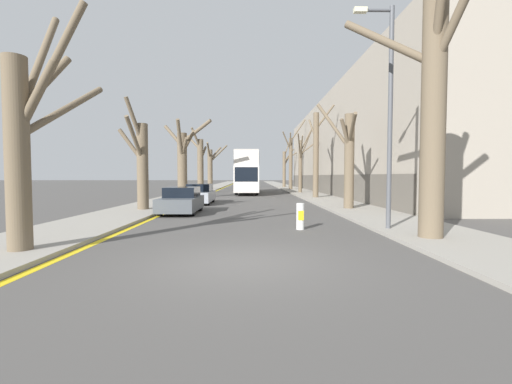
{
  "coord_description": "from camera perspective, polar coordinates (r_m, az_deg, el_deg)",
  "views": [
    {
      "loc": [
        0.2,
        -7.71,
        1.97
      ],
      "look_at": [
        0.66,
        24.84,
        0.43
      ],
      "focal_mm": 24.0,
      "sensor_mm": 36.0,
      "label": 1
    }
  ],
  "objects": [
    {
      "name": "parked_car_1",
      "position": [
        24.7,
        -9.37,
        -0.35
      ],
      "size": [
        1.81,
        4.58,
        1.4
      ],
      "color": "#9EA3AD",
      "rests_on": "ground"
    },
    {
      "name": "street_tree_left_3",
      "position": [
        40.78,
        -9.32,
        4.77
      ],
      "size": [
        2.58,
        3.45,
        7.48
      ],
      "color": "brown",
      "rests_on": "ground"
    },
    {
      "name": "street_tree_left_4",
      "position": [
        50.58,
        -7.54,
        4.21
      ],
      "size": [
        2.86,
        4.16,
        6.68
      ],
      "color": "brown",
      "rests_on": "ground"
    },
    {
      "name": "double_decker_bus",
      "position": [
        38.42,
        -1.51,
        3.59
      ],
      "size": [
        2.48,
        11.76,
        4.54
      ],
      "color": "silver",
      "rests_on": "ground"
    },
    {
      "name": "ground_plane",
      "position": [
        7.96,
        -2.28,
        -11.62
      ],
      "size": [
        300.0,
        300.0,
        0.0
      ],
      "primitive_type": "plane",
      "color": "#4C4947"
    },
    {
      "name": "building_facade_right",
      "position": [
        40.84,
        17.46,
        7.07
      ],
      "size": [
        10.08,
        46.52,
        10.35
      ],
      "color": "#9E9384",
      "rests_on": "ground"
    },
    {
      "name": "parked_car_0",
      "position": [
        18.46,
        -12.3,
        -1.44
      ],
      "size": [
        1.83,
        4.13,
        1.37
      ],
      "color": "#4C5156",
      "rests_on": "ground"
    },
    {
      "name": "street_tree_right_0",
      "position": [
        11.64,
        27.28,
        12.29
      ],
      "size": [
        2.83,
        3.28,
        8.28
      ],
      "color": "brown",
      "rests_on": "ground"
    },
    {
      "name": "sidewalk_right",
      "position": [
        58.05,
        5.15,
        0.81
      ],
      "size": [
        3.38,
        120.0,
        0.12
      ],
      "primitive_type": "cube",
      "color": "gray",
      "rests_on": "ground"
    },
    {
      "name": "street_tree_right_5",
      "position": [
        57.99,
        4.87,
        4.24
      ],
      "size": [
        3.22,
        2.65,
        7.94
      ],
      "color": "brown",
      "rests_on": "ground"
    },
    {
      "name": "street_tree_right_2",
      "position": [
        30.18,
        9.99,
        6.47
      ],
      "size": [
        2.02,
        1.83,
        8.1
      ],
      "color": "brown",
      "rests_on": "ground"
    },
    {
      "name": "street_tree_left_1",
      "position": [
        19.95,
        -18.59,
        4.67
      ],
      "size": [
        1.62,
        2.12,
        6.12
      ],
      "color": "brown",
      "rests_on": "ground"
    },
    {
      "name": "kerb_line_stripe",
      "position": [
        57.92,
        -5.33,
        0.75
      ],
      "size": [
        0.24,
        120.0,
        0.01
      ],
      "primitive_type": "cube",
      "color": "yellow",
      "rests_on": "ground"
    },
    {
      "name": "street_tree_right_3",
      "position": [
        38.84,
        7.56,
        5.07
      ],
      "size": [
        2.7,
        3.37,
        7.54
      ],
      "color": "brown",
      "rests_on": "ground"
    },
    {
      "name": "street_tree_left_0",
      "position": [
        10.46,
        -33.93,
        7.78
      ],
      "size": [
        1.98,
        3.4,
        6.6
      ],
      "color": "brown",
      "rests_on": "ground"
    },
    {
      "name": "street_tree_left_2",
      "position": [
        30.16,
        -12.11,
        5.28
      ],
      "size": [
        4.55,
        3.28,
        6.66
      ],
      "color": "brown",
      "rests_on": "ground"
    },
    {
      "name": "traffic_bollard",
      "position": [
        12.67,
        7.4,
        -4.04
      ],
      "size": [
        0.29,
        0.3,
        0.97
      ],
      "color": "white",
      "rests_on": "ground"
    },
    {
      "name": "sidewalk_left",
      "position": [
        58.09,
        -7.17,
        0.8
      ],
      "size": [
        3.38,
        120.0,
        0.12
      ],
      "primitive_type": "cube",
      "color": "gray",
      "rests_on": "ground"
    },
    {
      "name": "lamp_post",
      "position": [
        13.06,
        21.06,
        13.06
      ],
      "size": [
        1.4,
        0.2,
        7.79
      ],
      "color": "#4C4F54",
      "rests_on": "ground"
    },
    {
      "name": "street_tree_right_4",
      "position": [
        48.22,
        5.84,
        5.24
      ],
      "size": [
        3.39,
        1.76,
        9.82
      ],
      "color": "brown",
      "rests_on": "ground"
    },
    {
      "name": "street_tree_right_1",
      "position": [
        20.34,
        15.1,
        5.79
      ],
      "size": [
        2.25,
        4.18,
        6.32
      ],
      "color": "brown",
      "rests_on": "ground"
    }
  ]
}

